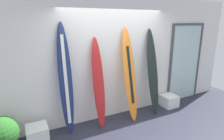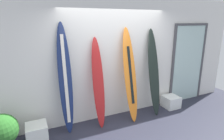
{
  "view_description": "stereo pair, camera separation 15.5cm",
  "coord_description": "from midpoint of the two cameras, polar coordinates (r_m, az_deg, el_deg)",
  "views": [
    {
      "loc": [
        -1.94,
        -2.51,
        2.26
      ],
      "look_at": [
        -0.19,
        0.95,
        1.22
      ],
      "focal_mm": 29.8,
      "sensor_mm": 36.0,
      "label": 1
    },
    {
      "loc": [
        -1.8,
        -2.58,
        2.26
      ],
      "look_at": [
        -0.19,
        0.95,
        1.22
      ],
      "focal_mm": 29.8,
      "sensor_mm": 36.0,
      "label": 2
    }
  ],
  "objects": [
    {
      "name": "surfboard_charcoal",
      "position": [
        4.62,
        11.43,
        -0.77
      ],
      "size": [
        0.29,
        0.52,
        2.08
      ],
      "color": "black",
      "rests_on": "ground"
    },
    {
      "name": "wall_back",
      "position": [
        4.36,
        -0.84,
        3.6
      ],
      "size": [
        7.2,
        0.2,
        2.8
      ],
      "primitive_type": "cube",
      "color": "white",
      "rests_on": "ground"
    },
    {
      "name": "glass_door",
      "position": [
        5.68,
        20.75,
        2.49
      ],
      "size": [
        1.15,
        0.06,
        2.19
      ],
      "color": "silver",
      "rests_on": "ground"
    },
    {
      "name": "potted_plant",
      "position": [
        3.78,
        -31.79,
        -16.67
      ],
      "size": [
        0.56,
        0.56,
        0.74
      ],
      "color": "olive",
      "rests_on": "ground"
    },
    {
      "name": "surfboard_navy",
      "position": [
        3.8,
        -15.19,
        -3.0
      ],
      "size": [
        0.27,
        0.35,
        2.25
      ],
      "color": "navy",
      "rests_on": "ground"
    },
    {
      "name": "display_block_left",
      "position": [
        5.31,
        16.29,
        -9.04
      ],
      "size": [
        0.39,
        0.39,
        0.31
      ],
      "color": "white",
      "rests_on": "ground"
    },
    {
      "name": "surfboard_sunset",
      "position": [
        4.24,
        4.44,
        -1.67
      ],
      "size": [
        0.32,
        0.54,
        2.12
      ],
      "color": "orange",
      "rests_on": "ground"
    },
    {
      "name": "display_block_center",
      "position": [
        3.98,
        -22.99,
        -17.88
      ],
      "size": [
        0.39,
        0.39,
        0.36
      ],
      "color": "silver",
      "rests_on": "ground"
    },
    {
      "name": "surfboard_crimson",
      "position": [
        3.98,
        -5.27,
        -4.08
      ],
      "size": [
        0.26,
        0.44,
        1.93
      ],
      "color": "#B32021",
      "rests_on": "ground"
    }
  ]
}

